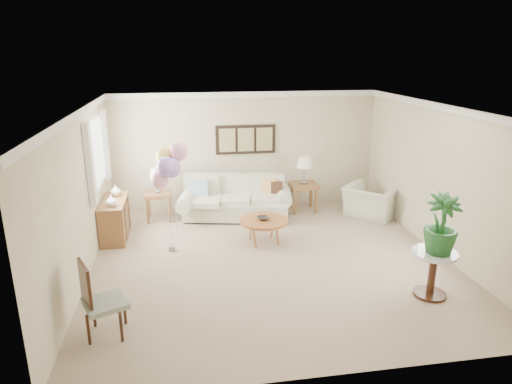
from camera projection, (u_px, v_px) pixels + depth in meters
The scene contains 18 objects.
ground_plane at pixel (271, 260), 7.87m from camera, with size 6.00×6.00×0.00m, color tan.
room_shell at pixel (264, 167), 7.46m from camera, with size 6.04×6.04×2.60m.
wall_art_triptych at pixel (246, 140), 10.21m from camera, with size 1.35×0.06×0.65m.
sofa at pixel (236, 201), 9.81m from camera, with size 2.59×1.33×0.89m.
end_table_left at pixel (158, 197), 9.59m from camera, with size 0.56×0.51×0.61m.
end_table_right at pixel (304, 188), 10.13m from camera, with size 0.59×0.53×0.64m.
lamp_left at pixel (157, 174), 9.44m from camera, with size 0.30×0.30×0.54m.
lamp_right at pixel (305, 163), 9.97m from camera, with size 0.35×0.35×0.61m.
coffee_table at pixel (264, 221), 8.47m from camera, with size 0.90×0.90×0.46m.
decor_bowl at pixel (263, 218), 8.44m from camera, with size 0.23×0.23×0.06m, color #2F2823.
armchair at pixel (371, 201), 9.85m from camera, with size 1.04×0.91×0.67m, color silver.
side_table at pixel (434, 263), 6.57m from camera, with size 0.65×0.65×0.70m.
potted_plant at pixel (442, 224), 6.37m from camera, with size 0.49×0.49×0.87m, color #1C4F24.
accent_chair at pixel (99, 298), 5.65m from camera, with size 0.64×0.64×0.99m.
credenza at pixel (115, 219), 8.75m from camera, with size 0.46×1.20×0.74m.
vase_white at pixel (111, 201), 8.28m from camera, with size 0.20×0.20×0.21m, color white.
vase_sage at pixel (116, 191), 8.88m from camera, with size 0.20×0.20×0.21m, color silver.
balloon_cluster at pixel (168, 165), 7.74m from camera, with size 0.64×0.59×2.00m.
Camera 1 is at (-1.43, -7.03, 3.45)m, focal length 32.00 mm.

